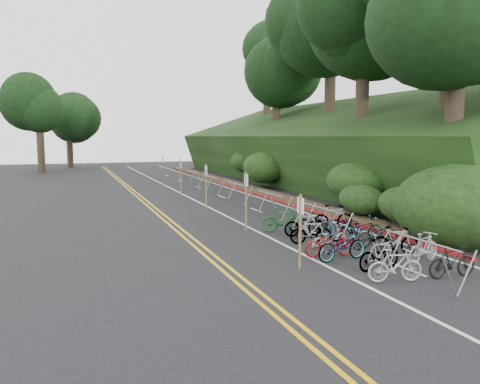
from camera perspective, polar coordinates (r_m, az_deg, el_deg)
The scene contains 11 objects.
ground at distance 15.02m, azimuth 5.48°, elevation -8.50°, with size 120.00×120.00×0.00m, color black.
road_markings at distance 24.48m, azimuth -3.47°, elevation -2.49°, with size 7.47×80.00×0.01m.
red_curb at distance 28.05m, azimuth 5.35°, elevation -1.22°, with size 0.25×28.00×0.10m, color maroon.
embankment at distance 37.45m, azimuth 10.79°, elevation 4.57°, with size 14.30×48.14×9.11m.
tree_cluster at distance 39.23m, azimuth 4.51°, elevation 17.21°, with size 32.05×53.71×17.68m.
bike_rack_front at distance 13.66m, azimuth 21.10°, elevation -6.76°, with size 1.15×2.88×1.19m.
bike_racks_rest at distance 27.83m, azimuth -0.55°, elevation 0.41°, with size 1.14×23.00×1.17m.
signpost_near at distance 14.08m, azimuth 7.34°, elevation -4.13°, with size 0.08×0.40×2.26m.
signposts_rest at distance 28.02m, azimuth -5.87°, elevation 1.60°, with size 0.08×18.40×2.50m.
bike_front at distance 15.78m, azimuth 10.80°, elevation -6.13°, with size 1.74×0.61×0.92m, color maroon.
bike_valet at distance 17.07m, azimuth 13.43°, elevation -5.13°, with size 3.20×9.02×1.07m.
Camera 1 is at (-6.32, -13.04, 3.96)m, focal length 35.00 mm.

